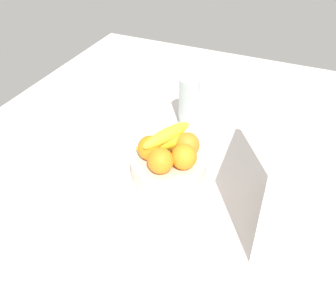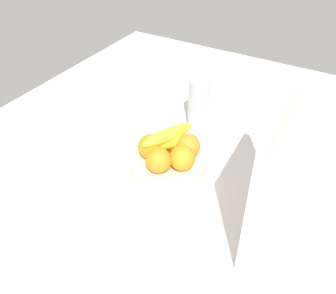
% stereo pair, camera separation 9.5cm
% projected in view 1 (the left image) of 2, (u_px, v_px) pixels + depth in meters
% --- Properties ---
extents(ground_plane, '(1.80, 1.40, 0.03)m').
position_uv_depth(ground_plane, '(161.00, 174.00, 1.12)').
color(ground_plane, silver).
extents(fruit_bowl, '(0.22, 0.22, 0.06)m').
position_uv_depth(fruit_bowl, '(168.00, 166.00, 1.09)').
color(fruit_bowl, beige).
rests_on(fruit_bowl, ground_plane).
extents(orange_front_left, '(0.07, 0.07, 0.07)m').
position_uv_depth(orange_front_left, '(184.00, 157.00, 1.02)').
color(orange_front_left, orange).
rests_on(orange_front_left, fruit_bowl).
extents(orange_front_right, '(0.07, 0.07, 0.07)m').
position_uv_depth(orange_front_right, '(187.00, 145.00, 1.06)').
color(orange_front_right, orange).
rests_on(orange_front_right, fruit_bowl).
extents(orange_center, '(0.07, 0.07, 0.07)m').
position_uv_depth(orange_center, '(169.00, 140.00, 1.08)').
color(orange_center, orange).
rests_on(orange_center, fruit_bowl).
extents(orange_back_left, '(0.07, 0.07, 0.07)m').
position_uv_depth(orange_back_left, '(150.00, 148.00, 1.05)').
color(orange_back_left, orange).
rests_on(orange_back_left, fruit_bowl).
extents(orange_back_right, '(0.07, 0.07, 0.07)m').
position_uv_depth(orange_back_right, '(161.00, 161.00, 1.00)').
color(orange_back_right, orange).
rests_on(orange_back_right, fruit_bowl).
extents(banana_bunch, '(0.17, 0.17, 0.08)m').
position_uv_depth(banana_bunch, '(167.00, 141.00, 1.06)').
color(banana_bunch, yellow).
rests_on(banana_bunch, fruit_bowl).
extents(cutting_board, '(0.28, 0.03, 0.36)m').
position_uv_depth(cutting_board, '(275.00, 167.00, 0.85)').
color(cutting_board, white).
rests_on(cutting_board, ground_plane).
extents(thermos_tumbler, '(0.07, 0.07, 0.17)m').
position_uv_depth(thermos_tumbler, '(189.00, 102.00, 1.26)').
color(thermos_tumbler, '#ADBCBD').
rests_on(thermos_tumbler, ground_plane).
extents(jar_lid, '(0.06, 0.06, 0.02)m').
position_uv_depth(jar_lid, '(168.00, 122.00, 1.30)').
color(jar_lid, white).
rests_on(jar_lid, ground_plane).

